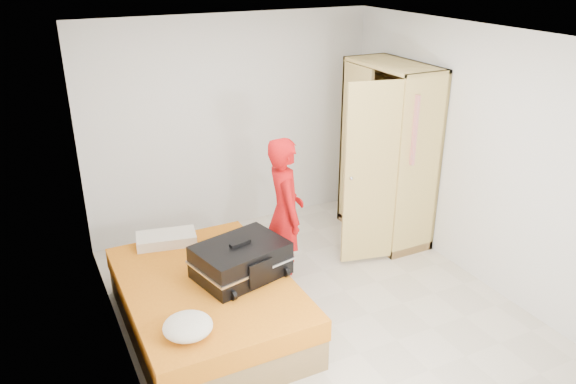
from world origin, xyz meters
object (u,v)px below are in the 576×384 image
wardrobe (386,159)px  round_cushion (188,326)px  person (285,214)px  suitcase (241,260)px  bed (208,304)px

wardrobe → round_cushion: 3.26m
person → suitcase: size_ratio=1.74×
person → round_cushion: person is taller
bed → suitcase: size_ratio=2.20×
person → suitcase: (-0.66, -0.43, -0.14)m
person → bed: bearing=123.1°
bed → person: person is taller
bed → wardrobe: 2.73m
person → suitcase: person is taller
suitcase → round_cushion: 0.93m
suitcase → round_cushion: size_ratio=2.36×
person → round_cushion: bearing=139.4°
person → suitcase: bearing=134.9°
round_cushion → person: bearing=37.9°
bed → person: (0.98, 0.39, 0.55)m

